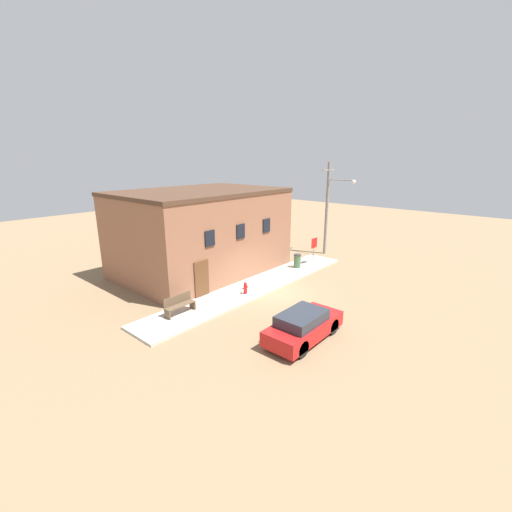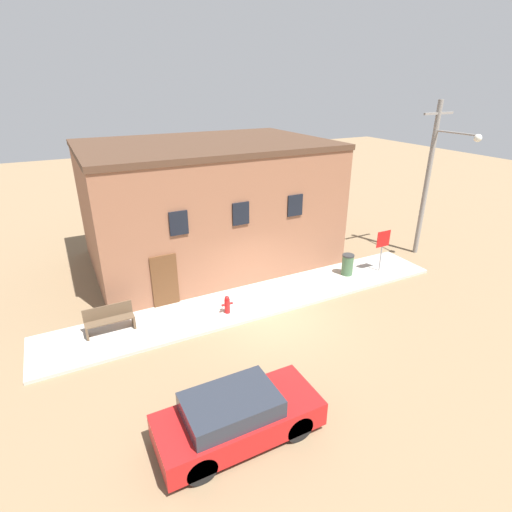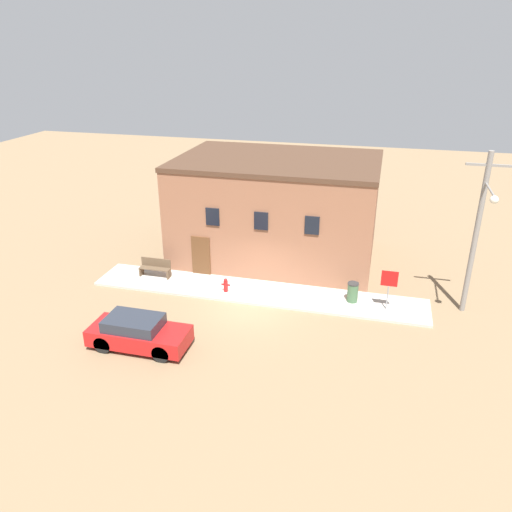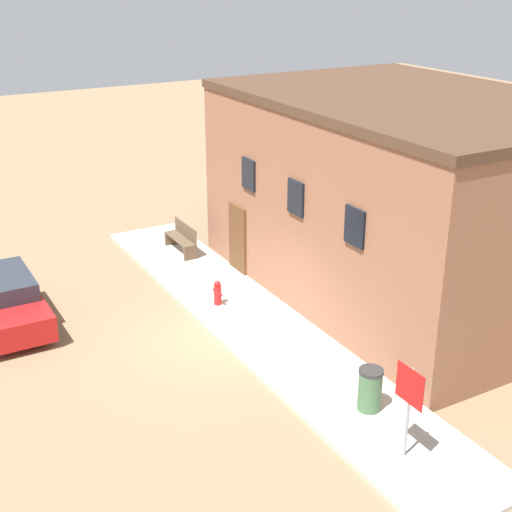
{
  "view_description": "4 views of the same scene",
  "coord_description": "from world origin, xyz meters",
  "px_view_note": "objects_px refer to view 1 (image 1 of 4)",
  "views": [
    {
      "loc": [
        -14.97,
        -11.69,
        7.67
      ],
      "look_at": [
        -0.02,
        1.24,
        2.0
      ],
      "focal_mm": 24.0,
      "sensor_mm": 36.0,
      "label": 1
    },
    {
      "loc": [
        -6.36,
        -11.14,
        8.08
      ],
      "look_at": [
        -0.02,
        1.24,
        2.0
      ],
      "focal_mm": 28.0,
      "sensor_mm": 36.0,
      "label": 2
    },
    {
      "loc": [
        5.46,
        -19.87,
        11.5
      ],
      "look_at": [
        -0.02,
        1.24,
        2.0
      ],
      "focal_mm": 35.0,
      "sensor_mm": 36.0,
      "label": 3
    },
    {
      "loc": [
        14.59,
        -7.02,
        8.91
      ],
      "look_at": [
        -0.02,
        1.24,
        2.0
      ],
      "focal_mm": 50.0,
      "sensor_mm": 36.0,
      "label": 4
    }
  ],
  "objects_px": {
    "fire_hydrant": "(245,288)",
    "stop_sign": "(314,246)",
    "parked_car": "(303,326)",
    "bench": "(179,305)",
    "trash_bin": "(297,261)",
    "utility_pole": "(329,205)"
  },
  "relations": [
    {
      "from": "fire_hydrant",
      "to": "stop_sign",
      "type": "height_order",
      "value": "stop_sign"
    },
    {
      "from": "stop_sign",
      "to": "parked_car",
      "type": "distance_m",
      "value": 11.12
    },
    {
      "from": "bench",
      "to": "trash_bin",
      "type": "height_order",
      "value": "trash_bin"
    },
    {
      "from": "stop_sign",
      "to": "trash_bin",
      "type": "distance_m",
      "value": 1.84
    },
    {
      "from": "stop_sign",
      "to": "bench",
      "type": "bearing_deg",
      "value": 177.17
    },
    {
      "from": "utility_pole",
      "to": "parked_car",
      "type": "height_order",
      "value": "utility_pole"
    },
    {
      "from": "fire_hydrant",
      "to": "trash_bin",
      "type": "bearing_deg",
      "value": 5.16
    },
    {
      "from": "utility_pole",
      "to": "parked_car",
      "type": "distance_m",
      "value": 14.89
    },
    {
      "from": "stop_sign",
      "to": "utility_pole",
      "type": "height_order",
      "value": "utility_pole"
    },
    {
      "from": "stop_sign",
      "to": "parked_car",
      "type": "xyz_separation_m",
      "value": [
        -9.66,
        -5.44,
        -0.82
      ]
    },
    {
      "from": "bench",
      "to": "utility_pole",
      "type": "bearing_deg",
      "value": 0.99
    },
    {
      "from": "parked_car",
      "to": "stop_sign",
      "type": "bearing_deg",
      "value": 29.41
    },
    {
      "from": "fire_hydrant",
      "to": "bench",
      "type": "xyz_separation_m",
      "value": [
        -4.08,
        0.75,
        0.11
      ]
    },
    {
      "from": "fire_hydrant",
      "to": "bench",
      "type": "distance_m",
      "value": 4.15
    },
    {
      "from": "stop_sign",
      "to": "fire_hydrant",
      "type": "bearing_deg",
      "value": -178.73
    },
    {
      "from": "fire_hydrant",
      "to": "parked_car",
      "type": "distance_m",
      "value": 5.65
    },
    {
      "from": "trash_bin",
      "to": "utility_pole",
      "type": "relative_size",
      "value": 0.13
    },
    {
      "from": "fire_hydrant",
      "to": "utility_pole",
      "type": "height_order",
      "value": "utility_pole"
    },
    {
      "from": "trash_bin",
      "to": "fire_hydrant",
      "type": "bearing_deg",
      "value": -174.84
    },
    {
      "from": "fire_hydrant",
      "to": "stop_sign",
      "type": "xyz_separation_m",
      "value": [
        7.66,
        0.17,
        1.0
      ]
    },
    {
      "from": "stop_sign",
      "to": "bench",
      "type": "xyz_separation_m",
      "value": [
        -11.74,
        0.58,
        -0.89
      ]
    },
    {
      "from": "bench",
      "to": "utility_pole",
      "type": "relative_size",
      "value": 0.22
    }
  ]
}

